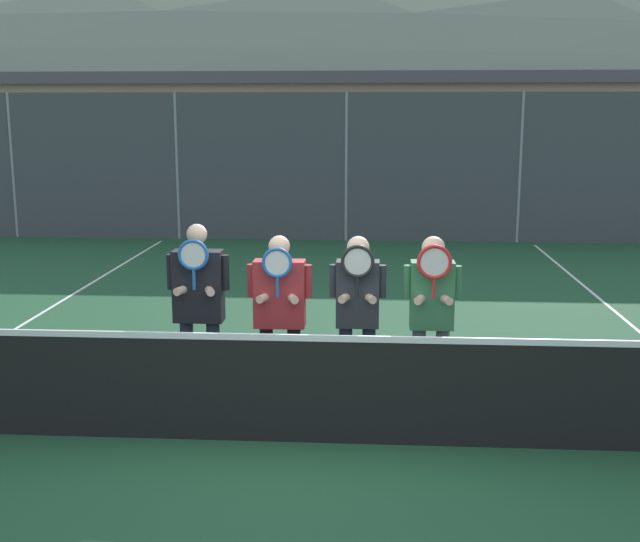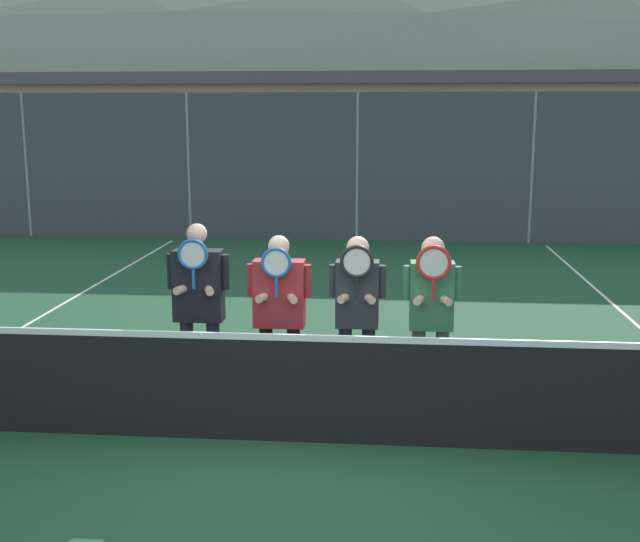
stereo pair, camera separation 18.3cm
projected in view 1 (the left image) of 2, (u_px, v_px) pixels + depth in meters
name	position (u px, v px, depth m)	size (l,w,h in m)	color
ground_plane	(300.00, 442.00, 7.08)	(120.00, 120.00, 0.00)	#1E4C2D
hill_distant	(366.00, 151.00, 61.08)	(130.97, 72.76, 25.47)	slate
clubhouse_building	(309.00, 137.00, 26.69)	(24.90, 5.50, 4.07)	tan
fence_back	(346.00, 167.00, 17.94)	(23.14, 0.06, 3.30)	gray
tennis_net	(300.00, 387.00, 6.98)	(11.21, 0.09, 1.08)	gray
player_leftmost	(199.00, 301.00, 7.72)	(0.61, 0.34, 1.83)	#232838
player_center_left	(280.00, 307.00, 7.72)	(0.63, 0.34, 1.72)	black
player_center_right	(358.00, 307.00, 7.75)	(0.55, 0.34, 1.70)	#232838
player_rightmost	(432.00, 308.00, 7.66)	(0.55, 0.34, 1.72)	#56565B
car_far_left	(54.00, 187.00, 20.87)	(4.08, 1.96, 1.89)	silver
car_left_of_center	(252.00, 188.00, 21.07)	(4.69, 1.91, 1.77)	silver
car_center	(452.00, 191.00, 20.54)	(4.25, 2.03, 1.72)	navy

